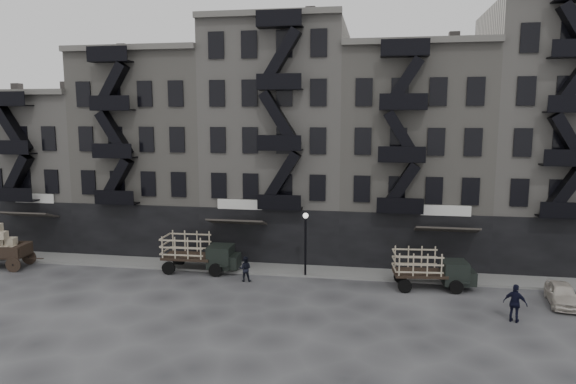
% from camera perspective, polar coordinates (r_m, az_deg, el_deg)
% --- Properties ---
extents(ground, '(140.00, 140.00, 0.00)m').
position_cam_1_polar(ground, '(32.21, -4.10, -10.52)').
color(ground, '#38383A').
rests_on(ground, ground).
extents(sidewalk, '(55.00, 2.50, 0.15)m').
position_cam_1_polar(sidewalk, '(35.66, -2.65, -8.49)').
color(sidewalk, slate).
rests_on(sidewalk, ground).
extents(building_west, '(10.00, 11.35, 13.20)m').
position_cam_1_polar(building_west, '(48.16, -24.97, 2.36)').
color(building_west, gray).
rests_on(building_west, ground).
extents(building_midwest, '(10.00, 11.35, 16.20)m').
position_cam_1_polar(building_midwest, '(43.14, -14.07, 4.28)').
color(building_midwest, gray).
rests_on(building_midwest, ground).
extents(building_center, '(10.00, 11.35, 18.20)m').
position_cam_1_polar(building_center, '(40.11, -0.87, 5.66)').
color(building_center, gray).
rests_on(building_center, ground).
extents(building_mideast, '(10.00, 11.35, 16.20)m').
position_cam_1_polar(building_mideast, '(39.58, 13.55, 3.94)').
color(building_mideast, gray).
rests_on(building_mideast, ground).
extents(building_east, '(10.00, 11.35, 19.20)m').
position_cam_1_polar(building_east, '(41.38, 27.64, 5.48)').
color(building_east, gray).
rests_on(building_east, ground).
extents(lamp_post, '(0.36, 0.36, 4.28)m').
position_cam_1_polar(lamp_post, '(33.35, 1.95, -4.86)').
color(lamp_post, black).
rests_on(lamp_post, ground).
extents(wagon, '(3.88, 2.37, 3.13)m').
position_cam_1_polar(wagon, '(40.79, -29.35, -4.93)').
color(wagon, black).
rests_on(wagon, ground).
extents(stake_truck_west, '(5.20, 2.27, 2.58)m').
position_cam_1_polar(stake_truck_west, '(35.37, -9.88, -6.40)').
color(stake_truck_west, black).
rests_on(stake_truck_west, ground).
extents(stake_truck_east, '(4.98, 2.40, 2.42)m').
position_cam_1_polar(stake_truck_east, '(32.72, 15.61, -7.98)').
color(stake_truck_east, black).
rests_on(stake_truck_east, ground).
extents(car_east, '(1.90, 3.76, 1.23)m').
position_cam_1_polar(car_east, '(32.97, 28.16, -9.96)').
color(car_east, beige).
rests_on(car_east, ground).
extents(pedestrian_mid, '(0.85, 0.70, 1.63)m').
position_cam_1_polar(pedestrian_mid, '(33.14, -4.78, -8.51)').
color(pedestrian_mid, black).
rests_on(pedestrian_mid, ground).
extents(policeman, '(1.26, 0.95, 1.99)m').
position_cam_1_polar(policeman, '(29.19, 23.93, -11.24)').
color(policeman, black).
rests_on(policeman, ground).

